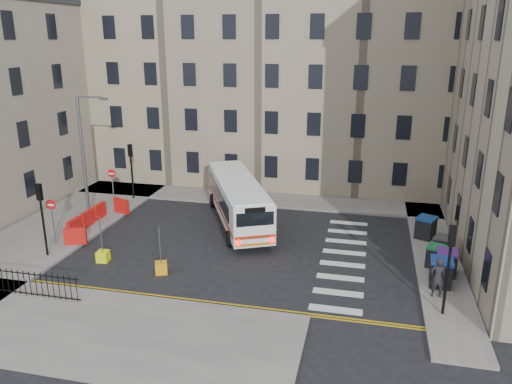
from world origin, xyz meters
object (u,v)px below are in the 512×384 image
at_px(bus, 238,199).
at_px(wheelie_bin_a, 441,272).
at_px(streetlamp, 83,156).
at_px(wheelie_bin_e, 426,227).
at_px(pedestrian, 438,277).
at_px(bollard_yellow, 103,256).
at_px(wheelie_bin_b, 446,262).
at_px(wheelie_bin_d, 443,247).
at_px(wheelie_bin_c, 436,256).
at_px(bollard_chevron, 161,268).

height_order(bus, wheelie_bin_a, bus).
distance_m(streetlamp, wheelie_bin_e, 21.94).
xyz_separation_m(streetlamp, pedestrian, (21.46, -5.98, -3.22)).
bearing_deg(bollard_yellow, wheelie_bin_b, 7.36).
distance_m(streetlamp, wheelie_bin_d, 22.60).
xyz_separation_m(wheelie_bin_a, wheelie_bin_c, (0.01, 2.09, -0.09)).
bearing_deg(wheelie_bin_c, wheelie_bin_b, -43.42).
xyz_separation_m(wheelie_bin_a, wheelie_bin_d, (0.51, 3.49, -0.09)).
distance_m(wheelie_bin_c, wheelie_bin_d, 1.48).
relative_size(pedestrian, bollard_yellow, 3.21).
distance_m(wheelie_bin_d, pedestrian, 4.82).
height_order(wheelie_bin_a, wheelie_bin_c, wheelie_bin_a).
distance_m(bus, wheelie_bin_e, 11.76).
xyz_separation_m(wheelie_bin_a, wheelie_bin_e, (-0.17, 6.11, -0.02)).
height_order(wheelie_bin_e, pedestrian, pedestrian).
distance_m(wheelie_bin_b, wheelie_bin_c, 0.90).
bearing_deg(pedestrian, wheelie_bin_d, -104.21).
relative_size(wheelie_bin_a, wheelie_bin_d, 1.01).
bearing_deg(wheelie_bin_b, bollard_yellow, -167.63).
bearing_deg(wheelie_bin_e, bollard_yellow, -132.97).
relative_size(streetlamp, bus, 0.77).
relative_size(bus, wheelie_bin_e, 7.08).
relative_size(wheelie_bin_a, bollard_chevron, 2.22).
bearing_deg(wheelie_bin_b, wheelie_bin_c, 121.10).
xyz_separation_m(wheelie_bin_e, bollard_chevron, (-13.68, -7.75, -0.50)).
xyz_separation_m(bus, pedestrian, (11.58, -7.62, -0.55)).
relative_size(streetlamp, wheelie_bin_e, 5.45).
bearing_deg(wheelie_bin_c, pedestrian, -75.07).
bearing_deg(wheelie_bin_b, pedestrian, -100.92).
height_order(wheelie_bin_a, wheelie_bin_e, wheelie_bin_a).
relative_size(streetlamp, wheelie_bin_b, 6.46).
xyz_separation_m(streetlamp, wheelie_bin_e, (21.61, 1.37, -3.53)).
height_order(bus, wheelie_bin_d, bus).
xyz_separation_m(streetlamp, wheelie_bin_b, (22.18, -3.45, -3.55)).
height_order(wheelie_bin_c, pedestrian, pedestrian).
relative_size(wheelie_bin_e, pedestrian, 0.77).
distance_m(wheelie_bin_c, pedestrian, 3.37).
bearing_deg(bollard_yellow, wheelie_bin_c, 10.11).
bearing_deg(wheelie_bin_c, wheelie_bin_e, 113.07).
bearing_deg(bollard_yellow, bus, 52.89).
relative_size(streetlamp, bollard_yellow, 13.57).
bearing_deg(wheelie_bin_a, bollard_chevron, -169.30).
bearing_deg(wheelie_bin_d, wheelie_bin_a, -74.41).
bearing_deg(bollard_chevron, wheelie_bin_a, 6.76).
bearing_deg(wheelie_bin_d, wheelie_bin_e, 128.30).
bearing_deg(wheelie_bin_d, bollard_yellow, -142.05).
distance_m(wheelie_bin_c, bollard_chevron, 14.36).
height_order(wheelie_bin_c, wheelie_bin_d, wheelie_bin_d).
bearing_deg(wheelie_bin_b, wheelie_bin_e, 101.83).
relative_size(wheelie_bin_b, wheelie_bin_d, 0.95).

